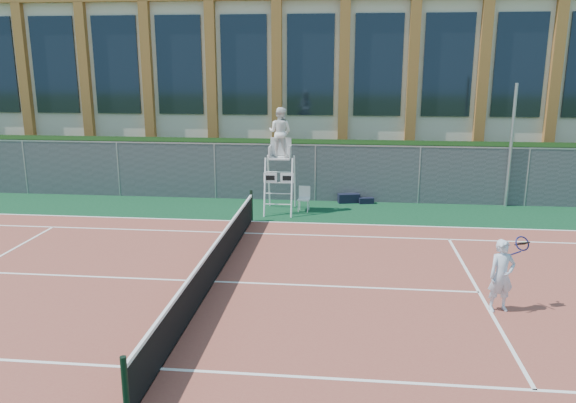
# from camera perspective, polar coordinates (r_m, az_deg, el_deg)

# --- Properties ---
(ground) EXTENTS (120.00, 120.00, 0.00)m
(ground) POSITION_cam_1_polar(r_m,az_deg,el_deg) (14.17, -7.55, -8.18)
(ground) COLOR #233814
(apron) EXTENTS (36.00, 20.00, 0.01)m
(apron) POSITION_cam_1_polar(r_m,az_deg,el_deg) (15.07, -6.67, -6.76)
(apron) COLOR #0C341B
(apron) RESTS_ON ground
(tennis_court) EXTENTS (23.77, 10.97, 0.02)m
(tennis_court) POSITION_cam_1_polar(r_m,az_deg,el_deg) (14.16, -7.55, -8.11)
(tennis_court) COLOR brown
(tennis_court) RESTS_ON apron
(tennis_net) EXTENTS (0.10, 11.30, 1.10)m
(tennis_net) POSITION_cam_1_polar(r_m,az_deg,el_deg) (13.98, -7.62, -6.14)
(tennis_net) COLOR black
(tennis_net) RESTS_ON ground
(fence) EXTENTS (40.00, 0.06, 2.20)m
(fence) POSITION_cam_1_polar(r_m,az_deg,el_deg) (22.19, -2.39, 2.96)
(fence) COLOR #595E60
(fence) RESTS_ON ground
(hedge) EXTENTS (40.00, 1.40, 2.20)m
(hedge) POSITION_cam_1_polar(r_m,az_deg,el_deg) (23.35, -1.96, 3.52)
(hedge) COLOR black
(hedge) RESTS_ON ground
(building) EXTENTS (45.00, 10.60, 8.22)m
(building) POSITION_cam_1_polar(r_m,az_deg,el_deg) (30.89, 0.06, 11.74)
(building) COLOR beige
(building) RESTS_ON ground
(steel_pole) EXTENTS (0.12, 0.12, 4.60)m
(steel_pole) POSITION_cam_1_polar(r_m,az_deg,el_deg) (22.50, 21.70, 5.24)
(steel_pole) COLOR #9EA0A5
(steel_pole) RESTS_ON ground
(umpire_chair) EXTENTS (1.07, 1.65, 3.83)m
(umpire_chair) POSITION_cam_1_polar(r_m,az_deg,el_deg) (20.10, -0.81, 6.75)
(umpire_chair) COLOR white
(umpire_chair) RESTS_ON ground
(plastic_chair) EXTENTS (0.45, 0.45, 0.90)m
(plastic_chair) POSITION_cam_1_polar(r_m,az_deg,el_deg) (20.59, 1.65, 0.52)
(plastic_chair) COLOR silver
(plastic_chair) RESTS_ON apron
(sports_bag_near) EXTENTS (0.88, 0.52, 0.35)m
(sports_bag_near) POSITION_cam_1_polar(r_m,az_deg,el_deg) (21.95, 6.18, 0.34)
(sports_bag_near) COLOR black
(sports_bag_near) RESTS_ON apron
(sports_bag_far) EXTENTS (0.60, 0.35, 0.22)m
(sports_bag_far) POSITION_cam_1_polar(r_m,az_deg,el_deg) (21.92, 7.96, 0.09)
(sports_bag_far) COLOR black
(sports_bag_far) RESTS_ON apron
(tennis_player) EXTENTS (0.95, 0.69, 1.63)m
(tennis_player) POSITION_cam_1_polar(r_m,az_deg,el_deg) (13.05, 20.89, -7.03)
(tennis_player) COLOR silver
(tennis_player) RESTS_ON tennis_court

